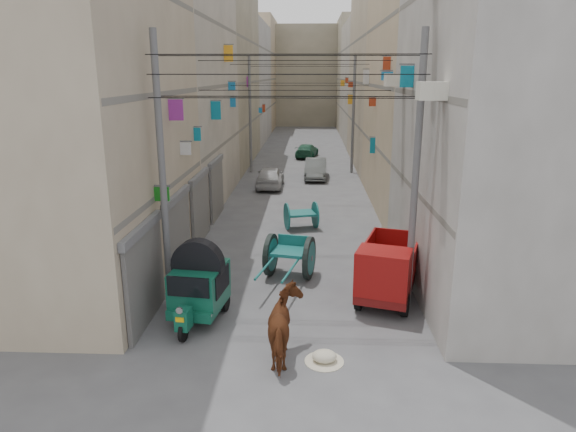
# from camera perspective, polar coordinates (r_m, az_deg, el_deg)

# --- Properties ---
(building_row_left) EXTENTS (8.00, 62.00, 14.00)m
(building_row_left) POSITION_cam_1_polar(r_m,az_deg,el_deg) (43.30, -9.32, 14.85)
(building_row_left) COLOR tan
(building_row_left) RESTS_ON ground
(building_row_right) EXTENTS (8.00, 62.00, 14.00)m
(building_row_right) POSITION_cam_1_polar(r_m,az_deg,el_deg) (43.07, 12.75, 14.68)
(building_row_right) COLOR #ACA7A1
(building_row_right) RESTS_ON ground
(end_cap_building) EXTENTS (22.00, 10.00, 13.00)m
(end_cap_building) POSITION_cam_1_polar(r_m,az_deg,el_deg) (74.31, 2.07, 15.26)
(end_cap_building) COLOR #A0947E
(end_cap_building) RESTS_ON ground
(shutters_left) EXTENTS (0.18, 14.40, 2.88)m
(shutters_left) POSITION_cam_1_polar(r_m,az_deg,el_deg) (19.95, -10.79, -0.23)
(shutters_left) COLOR #4C4C51
(shutters_left) RESTS_ON ground
(signboards) EXTENTS (8.22, 40.52, 5.67)m
(signboards) POSITION_cam_1_polar(r_m,az_deg,el_deg) (30.16, 1.27, 9.07)
(signboards) COLOR #AB3316
(signboards) RESTS_ON ground
(ac_units) EXTENTS (0.70, 6.55, 3.35)m
(ac_units) POSITION_cam_1_polar(r_m,az_deg,el_deg) (16.27, 13.81, 17.28)
(ac_units) COLOR beige
(ac_units) RESTS_ON ground
(utility_poles) EXTENTS (7.40, 22.20, 8.00)m
(utility_poles) POSITION_cam_1_polar(r_m,az_deg,el_deg) (25.47, 1.06, 9.17)
(utility_poles) COLOR #5C5C5E
(utility_poles) RESTS_ON ground
(overhead_cables) EXTENTS (7.40, 22.52, 1.12)m
(overhead_cables) POSITION_cam_1_polar(r_m,az_deg,el_deg) (22.71, 0.93, 15.40)
(overhead_cables) COLOR black
(overhead_cables) RESTS_ON ground
(auto_rickshaw) EXTENTS (1.70, 2.65, 1.82)m
(auto_rickshaw) POSITION_cam_1_polar(r_m,az_deg,el_deg) (14.86, -9.87, -7.46)
(auto_rickshaw) COLOR black
(auto_rickshaw) RESTS_ON ground
(tonga_cart) EXTENTS (1.90, 3.46, 1.48)m
(tonga_cart) POSITION_cam_1_polar(r_m,az_deg,el_deg) (17.72, 0.18, -4.41)
(tonga_cart) COLOR black
(tonga_cart) RESTS_ON ground
(mini_truck) EXTENTS (2.48, 3.77, 1.95)m
(mini_truck) POSITION_cam_1_polar(r_m,az_deg,el_deg) (15.98, 10.92, -6.35)
(mini_truck) COLOR black
(mini_truck) RESTS_ON ground
(second_cart) EXTENTS (1.66, 1.54, 1.23)m
(second_cart) POSITION_cam_1_polar(r_m,az_deg,el_deg) (23.23, 1.46, 0.14)
(second_cart) COLOR #155D5A
(second_cart) RESTS_ON ground
(feed_sack) EXTENTS (0.60, 0.48, 0.30)m
(feed_sack) POSITION_cam_1_polar(r_m,az_deg,el_deg) (13.03, 4.05, -15.27)
(feed_sack) COLOR beige
(feed_sack) RESTS_ON ground
(horse) EXTENTS (1.07, 2.09, 1.72)m
(horse) POSITION_cam_1_polar(r_m,az_deg,el_deg) (12.79, -0.15, -12.23)
(horse) COLOR brown
(horse) RESTS_ON ground
(distant_car_white) EXTENTS (1.62, 3.92, 1.33)m
(distant_car_white) POSITION_cam_1_polar(r_m,az_deg,el_deg) (31.85, -1.99, 4.38)
(distant_car_white) COLOR #B6B6B6
(distant_car_white) RESTS_ON ground
(distant_car_grey) EXTENTS (1.53, 4.05, 1.32)m
(distant_car_grey) POSITION_cam_1_polar(r_m,az_deg,el_deg) (34.66, 3.10, 5.27)
(distant_car_grey) COLOR #515554
(distant_car_grey) RESTS_ON ground
(distant_car_green) EXTENTS (2.13, 4.00, 1.10)m
(distant_car_green) POSITION_cam_1_polar(r_m,az_deg,el_deg) (43.74, 2.11, 7.28)
(distant_car_green) COLOR #1D563C
(distant_car_green) RESTS_ON ground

